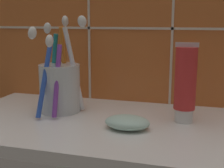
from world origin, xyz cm
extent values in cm
cube|color=white|center=(0.00, 0.00, 1.00)|extent=(72.66, 30.07, 2.00)
cube|color=#C6662D|center=(0.00, 15.28, 23.73)|extent=(82.66, 1.50, 47.46)
cube|color=beige|center=(0.00, 14.43, 18.03)|extent=(82.66, 0.24, 0.50)
cube|color=beige|center=(-16.35, 14.43, 23.73)|extent=(0.50, 0.24, 47.46)
cube|color=beige|center=(1.82, 14.43, 23.73)|extent=(0.50, 0.24, 47.46)
cylinder|color=silver|center=(-18.54, 3.35, 6.66)|extent=(7.93, 7.93, 9.32)
cylinder|color=white|center=(-15.69, 3.87, 10.42)|extent=(4.00, 2.31, 16.21)
ellipsoid|color=white|center=(-14.08, 4.52, 19.52)|extent=(2.41, 1.98, 2.48)
cylinder|color=orange|center=(-18.52, 5.66, 10.43)|extent=(1.41, 3.70, 16.22)
ellipsoid|color=white|center=(-18.74, 7.19, 19.55)|extent=(1.58, 2.20, 2.45)
cylinder|color=teal|center=(-20.78, 5.29, 9.75)|extent=(3.23, 1.93, 14.83)
ellipsoid|color=white|center=(-21.98, 5.73, 18.18)|extent=(2.33, 1.92, 2.43)
cylinder|color=blue|center=(-19.66, -0.50, 9.50)|extent=(1.65, 6.17, 14.51)
ellipsoid|color=white|center=(-20.03, -3.49, 17.63)|extent=(1.58, 2.49, 2.65)
cylinder|color=purple|center=(-17.48, -0.33, 8.82)|extent=(1.38, 5.14, 13.12)
ellipsoid|color=white|center=(-17.25, -2.78, 16.28)|extent=(1.51, 2.41, 2.62)
cylinder|color=white|center=(5.40, 3.35, 3.19)|extent=(3.19, 3.19, 2.39)
cylinder|color=red|center=(5.40, 3.35, 9.83)|extent=(3.75, 3.75, 10.88)
cube|color=silver|center=(5.40, 3.35, 15.67)|extent=(3.94, 0.36, 0.80)
ellipsoid|color=silver|center=(-3.40, -3.08, 3.12)|extent=(7.55, 5.50, 2.25)
camera|label=1|loc=(7.76, -51.25, 19.92)|focal=50.00mm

